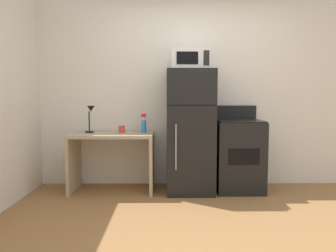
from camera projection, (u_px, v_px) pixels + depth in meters
ground_plane at (212, 232)px, 2.90m from camera, size 12.00×12.00×0.00m
wall_back_white at (196, 91)px, 4.49m from camera, size 5.00×0.10×2.60m
desk at (113, 151)px, 4.17m from camera, size 1.05×0.61×0.75m
desk_lamp at (90, 114)px, 4.19m from camera, size 0.14×0.12×0.35m
coffee_mug at (122, 129)px, 4.19m from camera, size 0.08×0.08×0.09m
spray_bottle at (144, 125)px, 4.21m from camera, size 0.06×0.06×0.25m
refrigerator at (190, 131)px, 4.13m from camera, size 0.59×0.68×1.55m
microwave at (190, 60)px, 4.03m from camera, size 0.46×0.35×0.26m
oven_range at (238, 155)px, 4.20m from camera, size 0.60×0.61×1.10m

